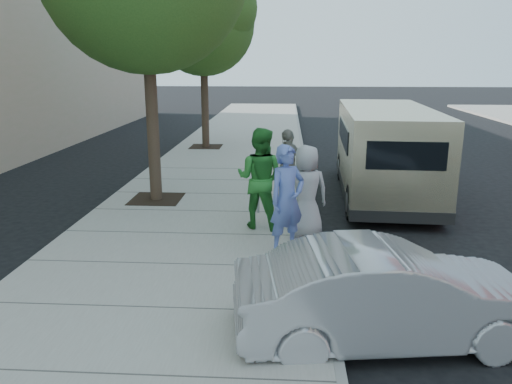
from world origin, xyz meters
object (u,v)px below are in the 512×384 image
person_gray_shirt (306,192)px  person_striped_polo (288,167)px  tree_far (204,18)px  person_green_shirt (260,178)px  parking_meter (258,171)px  sedan (389,295)px  van (385,150)px  person_officer (287,200)px

person_gray_shirt → person_striped_polo: size_ratio=1.01×
tree_far → person_green_shirt: size_ratio=3.24×
parking_meter → sedan: (1.87, -4.86, -0.47)m
person_striped_polo → person_green_shirt: bearing=20.2°
parking_meter → sedan: 5.23m
parking_meter → person_green_shirt: 0.97m
van → tree_far: bearing=133.6°
parking_meter → person_green_shirt: (0.09, -0.97, 0.06)m
tree_far → person_striped_polo: 9.19m
person_officer → van: bearing=24.4°
van → person_striped_polo: (-2.44, -1.29, -0.18)m
parking_meter → sedan: parking_meter is taller
person_green_shirt → person_striped_polo: person_green_shirt is taller
person_officer → sedan: bearing=-100.2°
parking_meter → person_officer: 2.40m
parking_meter → person_gray_shirt: 1.77m
sedan → person_officer: size_ratio=2.00×
person_green_shirt → person_gray_shirt: person_green_shirt is taller
parking_meter → person_officer: size_ratio=0.69×
van → person_green_shirt: (-2.99, -3.08, -0.05)m
person_green_shirt → parking_meter: bearing=-67.7°
person_officer → person_gray_shirt: size_ratio=1.08×
van → person_officer: 5.07m
van → person_gray_shirt: size_ratio=3.54×
tree_far → person_gray_shirt: tree_far is taller
sedan → person_officer: bearing=18.5°
sedan → person_officer: person_officer is taller
person_green_shirt → person_gray_shirt: (0.89, -0.50, -0.12)m
person_gray_shirt → parking_meter: bearing=-71.7°
sedan → person_gray_shirt: bearing=7.1°
tree_far → van: 9.27m
parking_meter → person_striped_polo: size_ratio=0.75×
sedan → person_green_shirt: bearing=16.9°
van → person_green_shirt: bearing=-131.4°
person_officer → person_gray_shirt: 0.92m
person_green_shirt → person_striped_polo: 1.88m
person_gray_shirt → person_green_shirt: bearing=-44.9°
person_officer → person_striped_polo: person_officer is taller
person_officer → person_green_shirt: size_ratio=0.95×
person_officer → person_gray_shirt: person_officer is taller
person_gray_shirt → person_striped_polo: person_gray_shirt is taller
parking_meter → person_gray_shirt: (0.98, -1.47, -0.06)m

